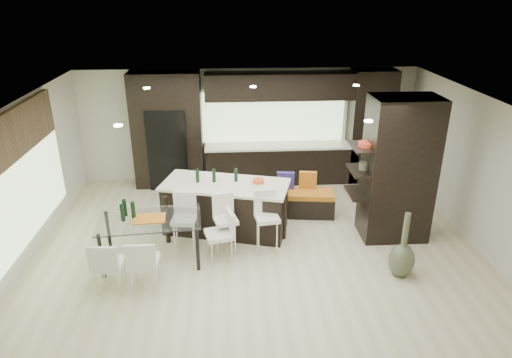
{
  "coord_description": "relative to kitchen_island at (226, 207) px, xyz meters",
  "views": [
    {
      "loc": [
        -0.49,
        -7.16,
        4.44
      ],
      "look_at": [
        0.0,
        0.6,
        1.15
      ],
      "focal_mm": 32.0,
      "sensor_mm": 36.0,
      "label": 1
    }
  ],
  "objects": [
    {
      "name": "ground",
      "position": [
        0.58,
        -0.79,
        -0.5
      ],
      "size": [
        8.0,
        8.0,
        0.0
      ],
      "primitive_type": "plane",
      "color": "beige",
      "rests_on": "ground"
    },
    {
      "name": "back_wall",
      "position": [
        0.58,
        2.71,
        0.85
      ],
      "size": [
        8.0,
        0.02,
        2.7
      ],
      "primitive_type": "cube",
      "color": "beige",
      "rests_on": "ground"
    },
    {
      "name": "left_wall",
      "position": [
        -3.42,
        -0.79,
        0.85
      ],
      "size": [
        0.02,
        7.0,
        2.7
      ],
      "primitive_type": "cube",
      "color": "beige",
      "rests_on": "ground"
    },
    {
      "name": "right_wall",
      "position": [
        4.58,
        -0.79,
        0.85
      ],
      "size": [
        0.02,
        7.0,
        2.7
      ],
      "primitive_type": "cube",
      "color": "beige",
      "rests_on": "ground"
    },
    {
      "name": "ceiling",
      "position": [
        0.58,
        -0.79,
        2.2
      ],
      "size": [
        8.0,
        7.0,
        0.02
      ],
      "primitive_type": "cube",
      "color": "white",
      "rests_on": "ground"
    },
    {
      "name": "window_left",
      "position": [
        -3.38,
        -0.59,
        0.85
      ],
      "size": [
        0.04,
        3.2,
        1.9
      ],
      "primitive_type": "cube",
      "color": "#B2D199",
      "rests_on": "left_wall"
    },
    {
      "name": "window_back",
      "position": [
        1.18,
        2.67,
        1.05
      ],
      "size": [
        3.4,
        0.04,
        1.2
      ],
      "primitive_type": "cube",
      "color": "#B2D199",
      "rests_on": "back_wall"
    },
    {
      "name": "stone_accent",
      "position": [
        -3.35,
        -0.59,
        1.75
      ],
      "size": [
        0.08,
        3.0,
        0.8
      ],
      "primitive_type": "cube",
      "color": "brown",
      "rests_on": "left_wall"
    },
    {
      "name": "ceiling_spots",
      "position": [
        0.58,
        -0.54,
        2.18
      ],
      "size": [
        4.0,
        3.0,
        0.02
      ],
      "primitive_type": "cube",
      "color": "white",
      "rests_on": "ceiling"
    },
    {
      "name": "back_cabinetry",
      "position": [
        1.08,
        2.38,
        0.85
      ],
      "size": [
        6.8,
        0.68,
        2.7
      ],
      "primitive_type": "cube",
      "color": "black",
      "rests_on": "ground"
    },
    {
      "name": "refrigerator",
      "position": [
        -1.32,
        2.33,
        0.45
      ],
      "size": [
        0.9,
        0.68,
        1.9
      ],
      "primitive_type": "cube",
      "color": "black",
      "rests_on": "ground"
    },
    {
      "name": "partition_column",
      "position": [
        3.18,
        -0.39,
        0.85
      ],
      "size": [
        1.2,
        0.8,
        2.7
      ],
      "primitive_type": "cube",
      "color": "black",
      "rests_on": "ground"
    },
    {
      "name": "kitchen_island",
      "position": [
        0.0,
        0.0,
        0.0
      ],
      "size": [
        2.57,
        1.61,
        0.99
      ],
      "primitive_type": "cube",
      "rotation": [
        0.0,
        0.0,
        -0.26
      ],
      "color": "black",
      "rests_on": "ground"
    },
    {
      "name": "stool_left",
      "position": [
        -0.73,
        -0.81,
        -0.04
      ],
      "size": [
        0.44,
        0.44,
        0.91
      ],
      "primitive_type": "cube",
      "rotation": [
        0.0,
        0.0,
        -0.1
      ],
      "color": "white",
      "rests_on": "ground"
    },
    {
      "name": "stool_mid",
      "position": [
        0.0,
        -0.81,
        -0.06
      ],
      "size": [
        0.47,
        0.47,
        0.88
      ],
      "primitive_type": "cube",
      "rotation": [
        0.0,
        0.0,
        0.25
      ],
      "color": "white",
      "rests_on": "ground"
    },
    {
      "name": "stool_right",
      "position": [
        0.73,
        -0.81,
        -0.04
      ],
      "size": [
        0.45,
        0.45,
        0.91
      ],
      "primitive_type": "cube",
      "rotation": [
        0.0,
        0.0,
        0.14
      ],
      "color": "white",
      "rests_on": "ground"
    },
    {
      "name": "bench",
      "position": [
        1.57,
        0.56,
        -0.24
      ],
      "size": [
        1.41,
        0.69,
        0.52
      ],
      "primitive_type": "cube",
      "rotation": [
        0.0,
        0.0,
        -0.12
      ],
      "color": "black",
      "rests_on": "ground"
    },
    {
      "name": "floor_vase",
      "position": [
        2.88,
        -1.74,
        0.08
      ],
      "size": [
        0.43,
        0.43,
        1.16
      ],
      "primitive_type": null,
      "rotation": [
        0.0,
        0.0,
        0.01
      ],
      "color": "#485039",
      "rests_on": "ground"
    },
    {
      "name": "dining_table",
      "position": [
        -1.28,
        -1.03,
        -0.09
      ],
      "size": [
        1.79,
        1.11,
        0.82
      ],
      "primitive_type": "cube",
      "rotation": [
        0.0,
        0.0,
        0.09
      ],
      "color": "white",
      "rests_on": "ground"
    },
    {
      "name": "chair_near",
      "position": [
        -1.28,
        -1.82,
        -0.07
      ],
      "size": [
        0.46,
        0.46,
        0.84
      ],
      "primitive_type": "cube",
      "rotation": [
        0.0,
        0.0,
        0.01
      ],
      "color": "white",
      "rests_on": "ground"
    },
    {
      "name": "chair_far",
      "position": [
        -1.82,
        -1.82,
        -0.08
      ],
      "size": [
        0.48,
        0.48,
        0.83
      ],
      "primitive_type": "cube",
      "rotation": [
        0.0,
        0.0,
        -0.07
      ],
      "color": "white",
      "rests_on": "ground"
    },
    {
      "name": "chair_end",
      "position": [
        -0.12,
        -1.03,
        -0.08
      ],
      "size": [
        0.55,
        0.55,
        0.83
      ],
      "primitive_type": "cube",
      "rotation": [
        0.0,
        0.0,
        1.81
      ],
      "color": "white",
      "rests_on": "ground"
    }
  ]
}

